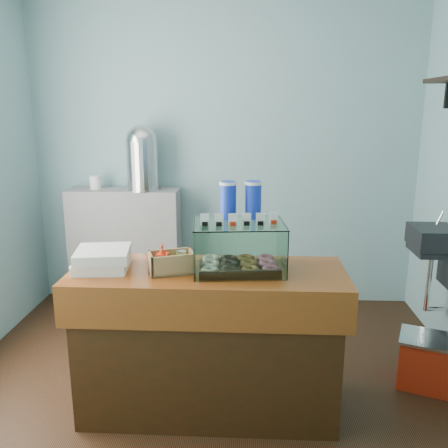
# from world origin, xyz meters

# --- Properties ---
(ground) EXTENTS (3.50, 3.50, 0.00)m
(ground) POSITION_xyz_m (0.00, 0.00, 0.00)
(ground) COLOR black
(ground) RESTS_ON ground
(room_shell) EXTENTS (3.54, 3.04, 2.82)m
(room_shell) POSITION_xyz_m (0.03, 0.01, 1.71)
(room_shell) COLOR #80B5BA
(room_shell) RESTS_ON ground
(counter) EXTENTS (1.60, 0.60, 0.90)m
(counter) POSITION_xyz_m (0.00, -0.25, 0.46)
(counter) COLOR #3D1C0B
(counter) RESTS_ON ground
(back_shelf) EXTENTS (1.00, 0.32, 1.10)m
(back_shelf) POSITION_xyz_m (-0.90, 1.32, 0.55)
(back_shelf) COLOR gray
(back_shelf) RESTS_ON ground
(display_case) EXTENTS (0.55, 0.43, 0.50)m
(display_case) POSITION_xyz_m (0.18, -0.20, 1.07)
(display_case) COLOR #341C0F
(display_case) RESTS_ON counter
(condiment_crate) EXTENTS (0.29, 0.22, 0.17)m
(condiment_crate) POSITION_xyz_m (-0.21, -0.30, 0.96)
(condiment_crate) COLOR #A98254
(condiment_crate) RESTS_ON counter
(pastry_boxes) EXTENTS (0.35, 0.35, 0.12)m
(pastry_boxes) POSITION_xyz_m (-0.62, -0.26, 0.96)
(pastry_boxes) COLOR white
(pastry_boxes) RESTS_ON counter
(coffee_urn) EXTENTS (0.31, 0.31, 0.57)m
(coffee_urn) POSITION_xyz_m (-0.71, 1.30, 1.40)
(coffee_urn) COLOR silver
(coffee_urn) RESTS_ON back_shelf
(red_cooler) EXTENTS (0.48, 0.42, 0.35)m
(red_cooler) POSITION_xyz_m (1.45, 0.06, 0.18)
(red_cooler) COLOR red
(red_cooler) RESTS_ON ground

